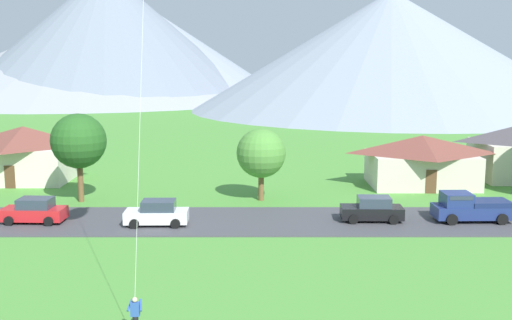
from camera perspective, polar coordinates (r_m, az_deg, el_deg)
road_strip at (r=42.49m, az=-0.06°, el=-5.68°), size 160.00×7.58×0.08m
mountain_central_ridge at (r=181.24m, az=-14.69°, el=9.24°), size 106.67×106.67×22.60m
mountain_far_west_ridge at (r=180.81m, az=-10.60°, el=10.11°), size 84.29×84.29×27.17m
mountain_east_ridge at (r=135.44m, az=12.58°, el=9.85°), size 84.62×84.62×25.04m
mountain_west_ridge at (r=172.62m, az=-13.35°, el=11.26°), size 81.28×81.28×34.45m
house_left_center at (r=55.67m, az=15.41°, el=0.01°), size 9.64×6.80×4.47m
house_right_center at (r=60.04m, az=-20.48°, el=0.68°), size 9.10×7.80×4.99m
tree_near_left at (r=49.32m, az=-15.91°, el=1.70°), size 4.27×4.27×6.95m
tree_left_of_center at (r=47.97m, az=0.74°, el=0.62°), size 3.88×3.88×5.73m
parked_car_white_mid_west at (r=41.74m, az=-8.92°, el=-4.91°), size 4.23×2.15×1.68m
parked_car_red_mid_east at (r=44.48m, az=-19.66°, el=-4.46°), size 4.28×2.23×1.68m
parked_car_black_east_end at (r=42.96m, az=11.01°, el=-4.55°), size 4.26×2.19×1.68m
pickup_truck_navy_east_side at (r=44.59m, az=19.52°, el=-4.16°), size 5.25×2.42×1.99m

